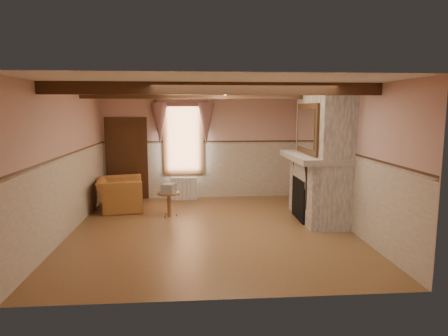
{
  "coord_description": "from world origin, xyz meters",
  "views": [
    {
      "loc": [
        -0.36,
        -7.7,
        2.36
      ],
      "look_at": [
        0.32,
        0.8,
        1.12
      ],
      "focal_mm": 32.0,
      "sensor_mm": 36.0,
      "label": 1
    }
  ],
  "objects": [
    {
      "name": "bowl",
      "position": [
        2.24,
        0.53,
        1.46
      ],
      "size": [
        0.33,
        0.33,
        0.08
      ],
      "primitive_type": "imported",
      "color": "brown",
      "rests_on": "mantel"
    },
    {
      "name": "side_table",
      "position": [
        -0.9,
        1.03,
        0.28
      ],
      "size": [
        0.64,
        0.64,
        0.55
      ],
      "primitive_type": "cylinder",
      "rotation": [
        0.0,
        0.0,
        -0.34
      ],
      "color": "brown",
      "rests_on": "floor"
    },
    {
      "name": "ceiling",
      "position": [
        0.0,
        0.0,
        2.8
      ],
      "size": [
        5.5,
        6.0,
        0.01
      ],
      "primitive_type": "cube",
      "color": "silver",
      "rests_on": "wall_back"
    },
    {
      "name": "chair_rail",
      "position": [
        0.0,
        0.0,
        1.5
      ],
      "size": [
        5.5,
        6.0,
        0.08
      ],
      "primitive_type": null,
      "color": "black",
      "rests_on": "wainscot"
    },
    {
      "name": "oil_lamp",
      "position": [
        2.24,
        0.98,
        1.56
      ],
      "size": [
        0.11,
        0.11,
        0.28
      ],
      "primitive_type": "cylinder",
      "color": "gold",
      "rests_on": "mantel"
    },
    {
      "name": "window_drapes",
      "position": [
        -0.6,
        2.88,
        2.25
      ],
      "size": [
        1.3,
        0.14,
        1.4
      ],
      "primitive_type": "cube",
      "color": "gray",
      "rests_on": "wall_back"
    },
    {
      "name": "door",
      "position": [
        -2.1,
        2.94,
        1.05
      ],
      "size": [
        1.1,
        0.1,
        2.1
      ],
      "primitive_type": "cube",
      "color": "black",
      "rests_on": "floor"
    },
    {
      "name": "radiator",
      "position": [
        -0.59,
        2.7,
        0.3
      ],
      "size": [
        0.7,
        0.19,
        0.6
      ],
      "primitive_type": "cube",
      "rotation": [
        0.0,
        0.0,
        0.01
      ],
      "color": "silver",
      "rests_on": "floor"
    },
    {
      "name": "fireplace",
      "position": [
        2.42,
        0.6,
        1.4
      ],
      "size": [
        0.85,
        2.0,
        2.8
      ],
      "primitive_type": "cube",
      "color": "gray",
      "rests_on": "floor"
    },
    {
      "name": "wall_front",
      "position": [
        0.0,
        -3.0,
        1.4
      ],
      "size": [
        5.5,
        0.02,
        2.8
      ],
      "primitive_type": "cube",
      "color": "tan",
      "rests_on": "floor"
    },
    {
      "name": "wall_left",
      "position": [
        -2.75,
        0.0,
        1.4
      ],
      "size": [
        0.02,
        6.0,
        2.8
      ],
      "primitive_type": "cube",
      "color": "tan",
      "rests_on": "floor"
    },
    {
      "name": "mantel",
      "position": [
        2.24,
        0.6,
        1.36
      ],
      "size": [
        1.05,
        2.05,
        0.12
      ],
      "primitive_type": "cube",
      "color": "gray",
      "rests_on": "fireplace"
    },
    {
      "name": "armchair",
      "position": [
        -2.09,
        1.74,
        0.38
      ],
      "size": [
        1.18,
        1.31,
        0.76
      ],
      "primitive_type": "imported",
      "rotation": [
        0.0,
        0.0,
        1.72
      ],
      "color": "#9E662D",
      "rests_on": "floor"
    },
    {
      "name": "wall_right",
      "position": [
        2.75,
        0.0,
        1.4
      ],
      "size": [
        0.02,
        6.0,
        2.8
      ],
      "primitive_type": "cube",
      "color": "tan",
      "rests_on": "floor"
    },
    {
      "name": "ceiling_beam_back",
      "position": [
        0.0,
        1.2,
        2.7
      ],
      "size": [
        5.5,
        0.18,
        0.2
      ],
      "primitive_type": "cube",
      "color": "black",
      "rests_on": "ceiling"
    },
    {
      "name": "mantel_clock",
      "position": [
        2.24,
        1.4,
        1.52
      ],
      "size": [
        0.14,
        0.24,
        0.2
      ],
      "primitive_type": "cube",
      "color": "black",
      "rests_on": "mantel"
    },
    {
      "name": "window",
      "position": [
        -0.6,
        2.97,
        1.65
      ],
      "size": [
        1.06,
        0.08,
        2.02
      ],
      "primitive_type": "cube",
      "color": "white",
      "rests_on": "wall_back"
    },
    {
      "name": "jar_yellow",
      "position": [
        2.24,
        0.0,
        1.48
      ],
      "size": [
        0.06,
        0.06,
        0.12
      ],
      "primitive_type": "cylinder",
      "color": "yellow",
      "rests_on": "mantel"
    },
    {
      "name": "candle_red",
      "position": [
        2.24,
        0.05,
        1.5
      ],
      "size": [
        0.06,
        0.06,
        0.16
      ],
      "primitive_type": "cylinder",
      "color": "maroon",
      "rests_on": "mantel"
    },
    {
      "name": "wainscot",
      "position": [
        0.0,
        0.0,
        0.75
      ],
      "size": [
        5.5,
        6.0,
        1.5
      ],
      "primitive_type": null,
      "color": "beige",
      "rests_on": "floor"
    },
    {
      "name": "book_stack",
      "position": [
        -0.89,
        1.0,
        0.65
      ],
      "size": [
        0.34,
        0.38,
        0.2
      ],
      "primitive_type": "cube",
      "rotation": [
        0.0,
        0.0,
        -0.3
      ],
      "color": "#B7AD8C",
      "rests_on": "side_table"
    },
    {
      "name": "floor",
      "position": [
        0.0,
        0.0,
        0.0
      ],
      "size": [
        5.5,
        6.0,
        0.01
      ],
      "primitive_type": "cube",
      "color": "brown",
      "rests_on": "ground"
    },
    {
      "name": "firebox",
      "position": [
        2.0,
        0.6,
        0.45
      ],
      "size": [
        0.2,
        0.95,
        0.9
      ],
      "primitive_type": "cube",
      "color": "black",
      "rests_on": "floor"
    },
    {
      "name": "ceiling_beam_front",
      "position": [
        0.0,
        -1.2,
        2.7
      ],
      "size": [
        5.5,
        0.18,
        0.2
      ],
      "primitive_type": "cube",
      "color": "black",
      "rests_on": "ceiling"
    },
    {
      "name": "wall_back",
      "position": [
        0.0,
        3.0,
        1.4
      ],
      "size": [
        5.5,
        0.02,
        2.8
      ],
      "primitive_type": "cube",
      "color": "tan",
      "rests_on": "floor"
    },
    {
      "name": "overmantel_mirror",
      "position": [
        2.06,
        0.6,
        1.97
      ],
      "size": [
        0.06,
        1.44,
        1.04
      ],
      "primitive_type": "cube",
      "color": "silver",
      "rests_on": "fireplace"
    }
  ]
}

